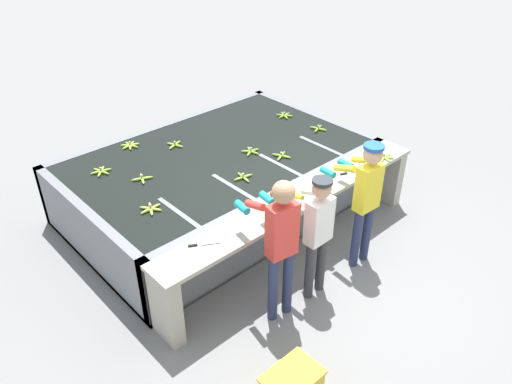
{
  "coord_description": "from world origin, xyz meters",
  "views": [
    {
      "loc": [
        -3.81,
        -3.14,
        4.22
      ],
      "look_at": [
        0.0,
        0.99,
        0.64
      ],
      "focal_mm": 35.0,
      "sensor_mm": 36.0,
      "label": 1
    }
  ],
  "objects": [
    {
      "name": "banana_bunch_floating_5",
      "position": [
        -1.16,
        1.89,
        0.93
      ],
      "size": [
        0.27,
        0.27,
        0.08
      ],
      "color": "#9EC642",
      "rests_on": "wash_tank"
    },
    {
      "name": "banana_bunch_floating_7",
      "position": [
        -0.79,
        2.81,
        0.93
      ],
      "size": [
        0.28,
        0.28,
        0.08
      ],
      "color": "#9EC642",
      "rests_on": "wash_tank"
    },
    {
      "name": "ground_plane",
      "position": [
        0.0,
        0.0,
        0.0
      ],
      "size": [
        80.0,
        80.0,
        0.0
      ],
      "primitive_type": "plane",
      "color": "gray",
      "rests_on": "ground"
    },
    {
      "name": "work_ledge",
      "position": [
        0.0,
        0.23,
        0.64
      ],
      "size": [
        4.16,
        0.45,
        0.91
      ],
      "color": "#A8A393",
      "rests_on": "ground"
    },
    {
      "name": "wash_tank",
      "position": [
        0.0,
        1.79,
        0.45
      ],
      "size": [
        4.16,
        2.71,
        0.91
      ],
      "color": "gray",
      "rests_on": "ground"
    },
    {
      "name": "banana_bunch_floating_0",
      "position": [
        1.63,
        1.35,
        0.93
      ],
      "size": [
        0.28,
        0.28,
        0.08
      ],
      "color": "#7FAD33",
      "rests_on": "wash_tank"
    },
    {
      "name": "banana_bunch_floating_4",
      "position": [
        0.36,
        1.5,
        0.93
      ],
      "size": [
        0.27,
        0.28,
        0.08
      ],
      "color": "#7FAD33",
      "rests_on": "wash_tank"
    },
    {
      "name": "knife_0",
      "position": [
        0.91,
        0.19,
        0.92
      ],
      "size": [
        0.33,
        0.16,
        0.02
      ],
      "color": "silver",
      "rests_on": "work_ledge"
    },
    {
      "name": "banana_bunch_floating_2",
      "position": [
        -0.19,
        1.03,
        0.93
      ],
      "size": [
        0.28,
        0.28,
        0.08
      ],
      "color": "#7FAD33",
      "rests_on": "wash_tank"
    },
    {
      "name": "worker_0",
      "position": [
        -0.87,
        -0.31,
        1.06
      ],
      "size": [
        0.47,
        0.74,
        1.76
      ],
      "color": "navy",
      "rests_on": "ground"
    },
    {
      "name": "banana_bunch_floating_9",
      "position": [
        -0.31,
        2.39,
        0.93
      ],
      "size": [
        0.27,
        0.27,
        0.08
      ],
      "color": "#9EC642",
      "rests_on": "wash_tank"
    },
    {
      "name": "worker_1",
      "position": [
        -0.32,
        -0.33,
        0.94
      ],
      "size": [
        0.41,
        0.71,
        1.56
      ],
      "color": "#38383D",
      "rests_on": "ground"
    },
    {
      "name": "banana_bunch_floating_6",
      "position": [
        1.6,
        2.05,
        0.93
      ],
      "size": [
        0.28,
        0.27,
        0.08
      ],
      "color": "#7FAD33",
      "rests_on": "wash_tank"
    },
    {
      "name": "worker_2",
      "position": [
        0.53,
        -0.35,
        1.02
      ],
      "size": [
        0.43,
        0.73,
        1.68
      ],
      "color": "navy",
      "rests_on": "ground"
    },
    {
      "name": "banana_bunch_floating_8",
      "position": [
        -1.46,
        2.42,
        0.93
      ],
      "size": [
        0.28,
        0.28,
        0.08
      ],
      "color": "#93BC3D",
      "rests_on": "wash_tank"
    },
    {
      "name": "banana_bunch_floating_3",
      "position": [
        -1.46,
        1.23,
        0.93
      ],
      "size": [
        0.28,
        0.27,
        0.08
      ],
      "color": "#9EC642",
      "rests_on": "wash_tank"
    },
    {
      "name": "knife_1",
      "position": [
        -1.44,
        0.31,
        0.92
      ],
      "size": [
        0.32,
        0.2,
        0.02
      ],
      "color": "silver",
      "rests_on": "work_ledge"
    },
    {
      "name": "banana_bunch_ledge_0",
      "position": [
        1.6,
        0.12,
        0.93
      ],
      "size": [
        0.28,
        0.28,
        0.08
      ],
      "color": "#9EC642",
      "rests_on": "work_ledge"
    },
    {
      "name": "banana_bunch_floating_1",
      "position": [
        0.59,
        1.11,
        0.93
      ],
      "size": [
        0.27,
        0.27,
        0.08
      ],
      "color": "#7FAD33",
      "rests_on": "wash_tank"
    }
  ]
}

